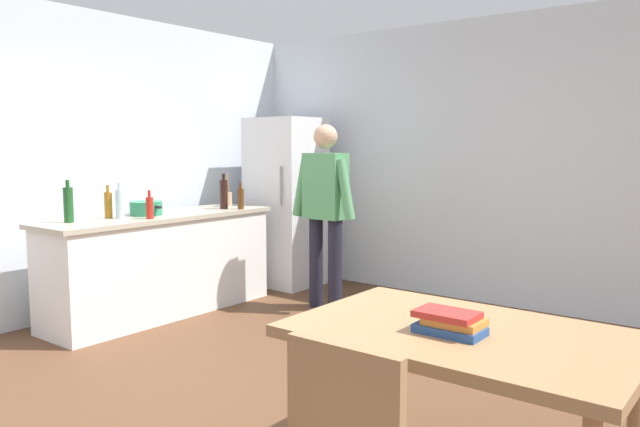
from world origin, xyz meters
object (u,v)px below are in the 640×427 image
at_px(dining_table, 463,348).
at_px(book_stack, 450,323).
at_px(utensil_jar, 227,198).
at_px(bottle_sauce_red, 150,207).
at_px(person, 325,204).
at_px(bottle_water_clear, 120,203).
at_px(cooking_pot, 146,208).
at_px(bottle_wine_dark, 224,194).
at_px(refrigerator, 286,202).
at_px(bottle_oil_amber, 108,204).
at_px(bottle_beer_brown, 241,198).
at_px(bottle_wine_green, 69,204).

xyz_separation_m(dining_table, book_stack, (-0.02, -0.08, 0.12)).
xyz_separation_m(dining_table, utensil_jar, (-3.47, 1.99, 0.31)).
bearing_deg(bottle_sauce_red, person, 56.72).
bearing_deg(bottle_water_clear, book_stack, -13.14).
height_order(cooking_pot, bottle_wine_dark, bottle_wine_dark).
bearing_deg(refrigerator, bottle_water_clear, -93.65).
height_order(cooking_pot, bottle_oil_amber, bottle_oil_amber).
height_order(refrigerator, bottle_oil_amber, refrigerator).
relative_size(bottle_oil_amber, bottle_beer_brown, 1.08).
relative_size(utensil_jar, bottle_water_clear, 1.07).
distance_m(utensil_jar, bottle_sauce_red, 1.17).
bearing_deg(dining_table, bottle_sauce_red, 165.22).
relative_size(bottle_oil_amber, book_stack, 1.01).
distance_m(refrigerator, cooking_pot, 1.71).
distance_m(bottle_wine_green, bottle_water_clear, 0.42).
xyz_separation_m(cooking_pot, bottle_wine_dark, (0.15, 0.79, 0.09)).
distance_m(refrigerator, bottle_wine_dark, 0.92).
height_order(bottle_sauce_red, bottle_oil_amber, bottle_oil_amber).
bearing_deg(person, bottle_wine_green, -122.25).
distance_m(refrigerator, dining_table, 4.27).
relative_size(cooking_pot, bottle_sauce_red, 1.67).
relative_size(dining_table, book_stack, 5.06).
bearing_deg(bottle_beer_brown, bottle_oil_amber, -106.77).
height_order(dining_table, bottle_wine_dark, bottle_wine_dark).
bearing_deg(bottle_sauce_red, bottle_beer_brown, 87.11).
height_order(bottle_beer_brown, bottle_water_clear, bottle_water_clear).
bearing_deg(book_stack, utensil_jar, 149.08).
relative_size(dining_table, bottle_beer_brown, 5.38).
bearing_deg(book_stack, bottle_sauce_red, 163.74).
height_order(bottle_water_clear, book_stack, bottle_water_clear).
xyz_separation_m(bottle_wine_dark, bottle_wine_green, (-0.20, -1.49, 0.00)).
bearing_deg(refrigerator, utensil_jar, -103.65).
xyz_separation_m(bottle_wine_dark, bottle_beer_brown, (0.16, 0.07, -0.04)).
bearing_deg(dining_table, bottle_wine_green, 175.06).
relative_size(utensil_jar, bottle_wine_dark, 0.94).
bearing_deg(cooking_pot, dining_table, -16.10).
height_order(dining_table, book_stack, book_stack).
height_order(dining_table, utensil_jar, utensil_jar).
bearing_deg(utensil_jar, bottle_oil_amber, -91.80).
relative_size(bottle_oil_amber, bottle_wine_green, 0.82).
xyz_separation_m(bottle_sauce_red, bottle_water_clear, (-0.22, -0.13, 0.03)).
bearing_deg(bottle_beer_brown, bottle_wine_green, -103.00).
bearing_deg(person, book_stack, -43.74).
distance_m(cooking_pot, bottle_wine_green, 0.70).
distance_m(refrigerator, person, 1.10).
bearing_deg(utensil_jar, bottle_sauce_red, -76.69).
bearing_deg(bottle_water_clear, bottle_wine_dark, 83.74).
distance_m(bottle_beer_brown, bottle_water_clear, 1.18).
bearing_deg(dining_table, utensil_jar, 150.25).
bearing_deg(refrigerator, book_stack, -40.32).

